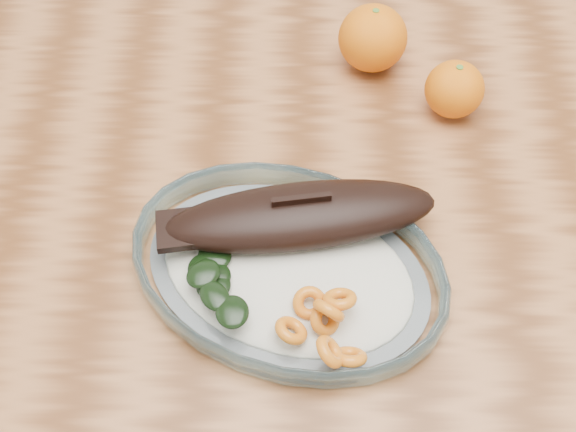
# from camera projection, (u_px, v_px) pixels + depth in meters

# --- Properties ---
(ground) EXTENTS (3.00, 3.00, 0.00)m
(ground) POSITION_uv_depth(u_px,v_px,m) (349.00, 420.00, 1.42)
(ground) COLOR slate
(ground) RESTS_ON ground
(dining_table) EXTENTS (1.20, 0.80, 0.75)m
(dining_table) POSITION_uv_depth(u_px,v_px,m) (385.00, 226.00, 0.89)
(dining_table) COLOR brown
(dining_table) RESTS_ON ground
(plated_meal) EXTENTS (0.76, 0.76, 0.08)m
(plated_meal) POSITION_uv_depth(u_px,v_px,m) (288.00, 262.00, 0.72)
(plated_meal) COLOR white
(plated_meal) RESTS_ON dining_table
(orange_left) EXTENTS (0.09, 0.09, 0.09)m
(orange_left) POSITION_uv_depth(u_px,v_px,m) (373.00, 38.00, 0.89)
(orange_left) COLOR #E35604
(orange_left) RESTS_ON dining_table
(orange_right) EXTENTS (0.07, 0.07, 0.07)m
(orange_right) POSITION_uv_depth(u_px,v_px,m) (454.00, 89.00, 0.85)
(orange_right) COLOR #E35604
(orange_right) RESTS_ON dining_table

